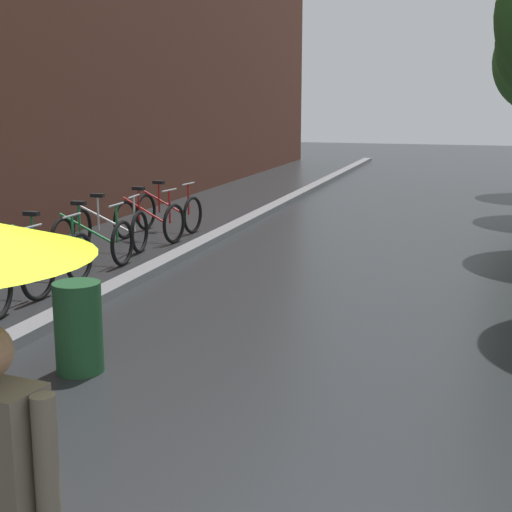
% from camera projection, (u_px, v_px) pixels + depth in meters
% --- Properties ---
extents(kerb_strip, '(0.30, 36.00, 0.12)m').
position_uv_depth(kerb_strip, '(217.00, 236.00, 13.53)').
color(kerb_strip, slate).
rests_on(kerb_strip, ground).
extents(parked_bicycle_2, '(1.12, 0.76, 0.96)m').
position_uv_depth(parked_bicycle_2, '(4.00, 268.00, 9.52)').
color(parked_bicycle_2, black).
rests_on(parked_bicycle_2, ground).
extents(parked_bicycle_3, '(1.08, 0.70, 0.96)m').
position_uv_depth(parked_bicycle_3, '(46.00, 254.00, 10.41)').
color(parked_bicycle_3, black).
rests_on(parked_bicycle_3, ground).
extents(parked_bicycle_4, '(1.08, 0.70, 0.96)m').
position_uv_depth(parked_bicycle_4, '(92.00, 240.00, 11.44)').
color(parked_bicycle_4, black).
rests_on(parked_bicycle_4, ground).
extents(parked_bicycle_5, '(1.13, 0.78, 0.96)m').
position_uv_depth(parked_bicycle_5, '(110.00, 229.00, 12.36)').
color(parked_bicycle_5, black).
rests_on(parked_bicycle_5, ground).
extents(parked_bicycle_6, '(1.17, 0.84, 0.96)m').
position_uv_depth(parked_bicycle_6, '(149.00, 220.00, 13.27)').
color(parked_bicycle_6, black).
rests_on(parked_bicycle_6, ground).
extents(parked_bicycle_7, '(1.15, 0.82, 0.96)m').
position_uv_depth(parked_bicycle_7, '(169.00, 212.00, 14.22)').
color(parked_bicycle_7, black).
rests_on(parked_bicycle_7, ground).
extents(litter_bin, '(0.44, 0.44, 0.85)m').
position_uv_depth(litter_bin, '(79.00, 327.00, 6.89)').
color(litter_bin, '#1E4C28').
rests_on(litter_bin, ground).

